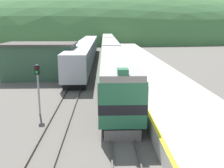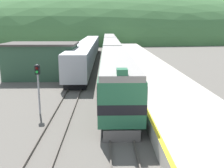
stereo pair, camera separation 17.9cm
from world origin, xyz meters
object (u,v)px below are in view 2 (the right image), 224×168
at_px(express_train_lead_car, 116,74).
at_px(siding_train, 88,52).
at_px(carriage_third, 110,42).
at_px(signal_post_siding, 38,79).
at_px(carriage_second, 111,51).

xyz_separation_m(express_train_lead_car, siding_train, (-4.38, 23.75, -0.22)).
height_order(carriage_third, signal_post_siding, carriage_third).
relative_size(siding_train, signal_post_siding, 11.10).
height_order(carriage_second, siding_train, carriage_second).
distance_m(carriage_second, signal_post_siding, 28.80).
height_order(siding_train, signal_post_siding, signal_post_siding).
relative_size(carriage_second, signal_post_siding, 5.55).
xyz_separation_m(carriage_third, siding_train, (-4.38, -22.20, -0.21)).
relative_size(express_train_lead_car, carriage_third, 0.97).
height_order(express_train_lead_car, signal_post_siding, express_train_lead_car).
relative_size(express_train_lead_car, signal_post_siding, 5.38).
bearing_deg(carriage_second, signal_post_siding, -102.49).
bearing_deg(carriage_third, siding_train, -101.15).
xyz_separation_m(carriage_second, carriage_third, (0.00, 23.03, 0.00)).
bearing_deg(carriage_third, express_train_lead_car, -90.00).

